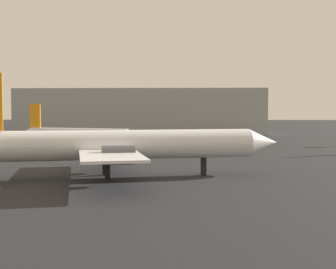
{
  "coord_description": "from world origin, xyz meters",
  "views": [
    {
      "loc": [
        -1.24,
        -11.48,
        6.68
      ],
      "look_at": [
        -3.92,
        54.36,
        3.14
      ],
      "focal_mm": 48.61,
      "sensor_mm": 36.0,
      "label": 1
    }
  ],
  "objects": [
    {
      "name": "terminal_building",
      "position": [
        -14.26,
        120.16,
        6.32
      ],
      "size": [
        69.46,
        19.13,
        12.64
      ],
      "primitive_type": "cube",
      "color": "#999EA3",
      "rests_on": "ground_plane"
    },
    {
      "name": "airplane_far_right",
      "position": [
        -21.1,
        69.44,
        2.38
      ],
      "size": [
        23.78,
        19.62,
        7.87
      ],
      "rotation": [
        0.0,
        0.0,
        -0.3
      ],
      "color": "silver",
      "rests_on": "ground_plane"
    },
    {
      "name": "airplane_on_taxiway",
      "position": [
        -8.25,
        32.93,
        3.24
      ],
      "size": [
        33.09,
        23.32,
        10.15
      ],
      "rotation": [
        0.0,
        0.0,
        0.24
      ],
      "color": "white",
      "rests_on": "ground_plane"
    }
  ]
}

